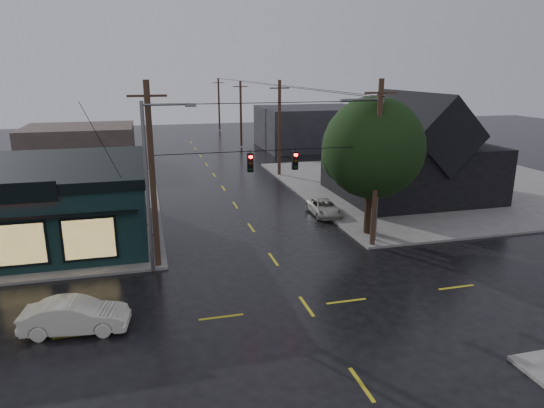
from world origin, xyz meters
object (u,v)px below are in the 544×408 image
object	(u,v)px
corner_tree	(373,148)
suv_silver	(324,208)
utility_pole_ne	(372,246)
utility_pole_nw	(159,267)
sedan_cream	(75,316)

from	to	relation	value
corner_tree	suv_silver	xyz separation A→B (m)	(-1.29, 5.00, -5.22)
utility_pole_ne	utility_pole_nw	bearing A→B (deg)	180.00
sedan_cream	suv_silver	size ratio (longest dim) A/B	1.04
utility_pole_ne	suv_silver	distance (m)	7.15
corner_tree	suv_silver	distance (m)	7.34
corner_tree	utility_pole_nw	xyz separation A→B (m)	(-13.79, -2.11, -5.80)
utility_pole_nw	suv_silver	distance (m)	14.39
utility_pole_nw	suv_silver	xyz separation A→B (m)	(12.50, 7.11, 0.58)
corner_tree	utility_pole_ne	bearing A→B (deg)	-110.40
sedan_cream	suv_silver	world-z (taller)	sedan_cream
utility_pole_nw	utility_pole_ne	distance (m)	13.00
sedan_cream	utility_pole_ne	bearing A→B (deg)	-62.16
corner_tree	utility_pole_nw	world-z (taller)	corner_tree
corner_tree	sedan_cream	distance (m)	19.89
utility_pole_ne	suv_silver	world-z (taller)	utility_pole_ne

